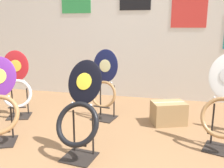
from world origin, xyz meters
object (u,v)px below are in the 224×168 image
Objects in this scene: storage_box at (168,113)px; toilet_seat_display_jazz_black at (79,115)px; toilet_seat_display_navy_moon at (104,86)px; toilet_seat_display_crimson_swirl at (17,87)px; toilet_seat_display_white_plain at (224,107)px.

toilet_seat_display_jazz_black is at bearing -126.61° from storage_box.
toilet_seat_display_navy_moon is 1.02× the size of toilet_seat_display_jazz_black.
toilet_seat_display_jazz_black is 1.29m from storage_box.
toilet_seat_display_crimson_swirl is at bearing 145.99° from toilet_seat_display_jazz_black.
storage_box is at bearing 0.97° from toilet_seat_display_navy_moon.
storage_box is (-0.51, 0.54, -0.29)m from toilet_seat_display_white_plain.
toilet_seat_display_crimson_swirl is at bearing -173.21° from storage_box.
toilet_seat_display_navy_moon is at bearing 10.93° from toilet_seat_display_crimson_swirl.
toilet_seat_display_jazz_black reaches higher than storage_box.
toilet_seat_display_jazz_black is 1.87× the size of storage_box.
toilet_seat_display_white_plain is 2.45m from toilet_seat_display_crimson_swirl.
toilet_seat_display_white_plain is 1.05× the size of toilet_seat_display_crimson_swirl.
toilet_seat_display_navy_moon reaches higher than toilet_seat_display_jazz_black.
toilet_seat_display_white_plain is (1.32, -0.52, -0.00)m from toilet_seat_display_navy_moon.
toilet_seat_display_crimson_swirl is at bearing 172.71° from toilet_seat_display_white_plain.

